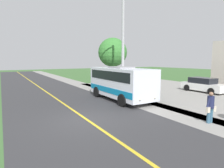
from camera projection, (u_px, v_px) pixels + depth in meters
name	position (u px, v px, depth m)	size (l,w,h in m)	color
ground_plane	(87.00, 120.00, 10.40)	(120.00, 120.00, 0.00)	#3D6633
road_surface	(87.00, 119.00, 10.40)	(8.00, 100.00, 0.01)	#333335
sidewalk	(157.00, 108.00, 13.02)	(2.40, 100.00, 0.01)	gray
road_centre_line	(87.00, 119.00, 10.40)	(0.16, 100.00, 0.00)	gold
shuttle_bus_front	(121.00, 82.00, 15.43)	(2.63, 6.69, 2.72)	silver
pedestrian_with_bags	(210.00, 106.00, 9.76)	(0.72, 0.34, 1.63)	#335972
street_light_pole	(122.00, 41.00, 15.61)	(1.97, 0.24, 8.79)	#9E9EA3
parked_car_near	(204.00, 85.00, 19.46)	(2.06, 4.42, 1.45)	white
tree_curbside	(113.00, 53.00, 21.86)	(3.34, 3.34, 5.80)	brown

